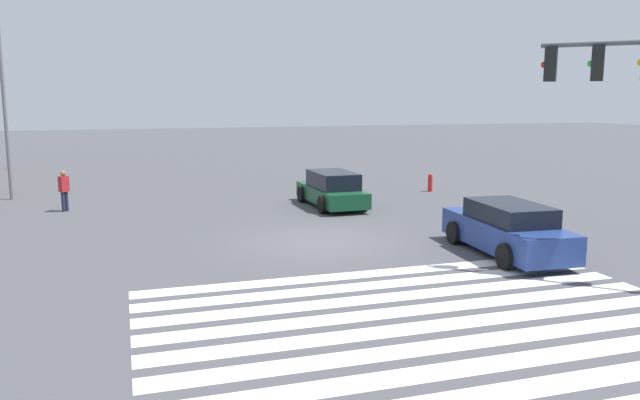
% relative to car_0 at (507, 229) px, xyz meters
% --- Properties ---
extents(ground_plane, '(150.46, 150.46, 0.00)m').
position_rel_car_0_xyz_m(ground_plane, '(-4.64, 3.07, -0.73)').
color(ground_plane, '#47474C').
extents(crosswalk_markings, '(11.52, 8.20, 0.01)m').
position_rel_car_0_xyz_m(crosswalk_markings, '(-4.64, -4.53, -0.73)').
color(crosswalk_markings, silver).
rests_on(crosswalk_markings, ground_plane).
extents(car_0, '(2.20, 4.93, 1.50)m').
position_rel_car_0_xyz_m(car_0, '(0.00, 0.00, 0.00)').
color(car_0, navy).
rests_on(car_0, ground_plane).
extents(car_1, '(2.01, 4.51, 1.46)m').
position_rel_car_0_xyz_m(car_1, '(-2.26, 8.98, -0.03)').
color(car_1, '#144728').
rests_on(car_1, ground_plane).
extents(pedestrian, '(0.41, 0.41, 1.62)m').
position_rel_car_0_xyz_m(pedestrian, '(-12.66, 11.15, 0.17)').
color(pedestrian, '#232842').
rests_on(pedestrian, ground_plane).
extents(street_light_pole_b, '(0.80, 0.36, 9.25)m').
position_rel_car_0_xyz_m(street_light_pole_b, '(-15.16, 14.99, 4.72)').
color(street_light_pole_b, slate).
rests_on(street_light_pole_b, ground_plane).
extents(fire_hydrant, '(0.22, 0.22, 0.86)m').
position_rel_car_0_xyz_m(fire_hydrant, '(3.58, 11.57, -0.30)').
color(fire_hydrant, red).
rests_on(fire_hydrant, ground_plane).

